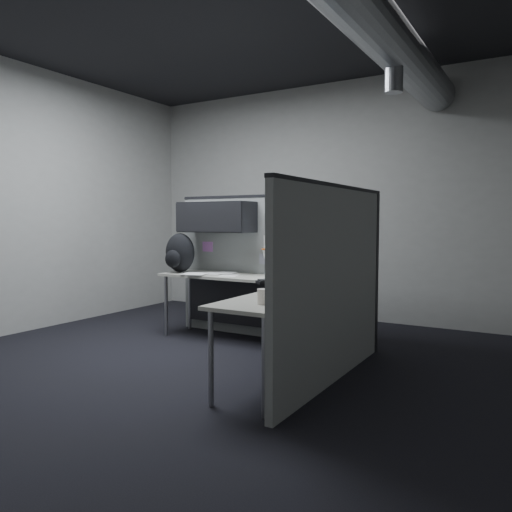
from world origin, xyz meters
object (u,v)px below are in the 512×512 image
Objects in this scene: desk at (263,292)px; monitor at (327,254)px; keyboard at (281,281)px; backpack at (179,253)px; phone at (281,293)px.

monitor is at bearing 28.15° from desk.
desk is 0.30m from keyboard.
keyboard is 1.56m from backpack.
monitor is 1.22m from phone.
keyboard is 0.96× the size of backpack.
keyboard is (0.25, -0.09, 0.14)m from desk.
monitor reaches higher than desk.
phone is 2.24m from backpack.
phone is (0.43, -0.80, 0.02)m from keyboard.
phone is at bearing -52.93° from desk.
keyboard is 1.88× the size of phone.
phone is (0.11, -1.19, -0.24)m from monitor.
monitor reaches higher than keyboard.
keyboard is at bearing -117.21° from monitor.
desk is at bearing 3.09° from backpack.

